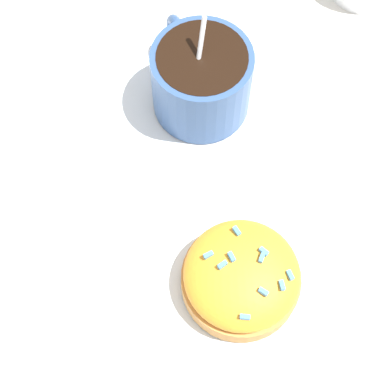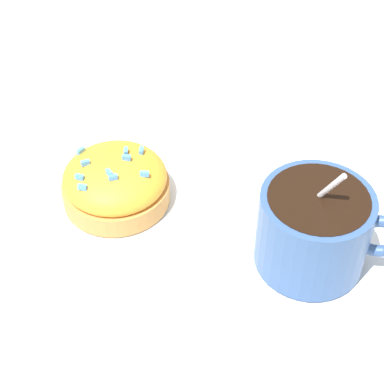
{
  "view_description": "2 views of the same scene",
  "coord_description": "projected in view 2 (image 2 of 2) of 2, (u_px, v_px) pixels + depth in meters",
  "views": [
    {
      "loc": [
        0.22,
        -0.03,
        0.48
      ],
      "look_at": [
        0.02,
        -0.02,
        0.04
      ],
      "focal_mm": 60.0,
      "sensor_mm": 36.0,
      "label": 1
    },
    {
      "loc": [
        -0.16,
        0.32,
        0.39
      ],
      "look_at": [
        0.02,
        0.01,
        0.04
      ],
      "focal_mm": 60.0,
      "sensor_mm": 36.0,
      "label": 2
    }
  ],
  "objects": [
    {
      "name": "coffee_cup",
      "position": [
        317.0,
        225.0,
        0.47
      ],
      "size": [
        0.11,
        0.08,
        0.1
      ],
      "color": "#335184",
      "rests_on": "paper_napkin"
    },
    {
      "name": "frosted_pastry",
      "position": [
        115.0,
        182.0,
        0.53
      ],
      "size": [
        0.09,
        0.09,
        0.05
      ],
      "color": "#C18442",
      "rests_on": "paper_napkin"
    },
    {
      "name": "ground_plane",
      "position": [
        212.0,
        224.0,
        0.53
      ],
      "size": [
        3.0,
        3.0,
        0.0
      ],
      "primitive_type": "plane",
      "color": "silver"
    },
    {
      "name": "paper_napkin",
      "position": [
        212.0,
        223.0,
        0.53
      ],
      "size": [
        0.34,
        0.31,
        0.0
      ],
      "color": "white",
      "rests_on": "ground_plane"
    }
  ]
}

